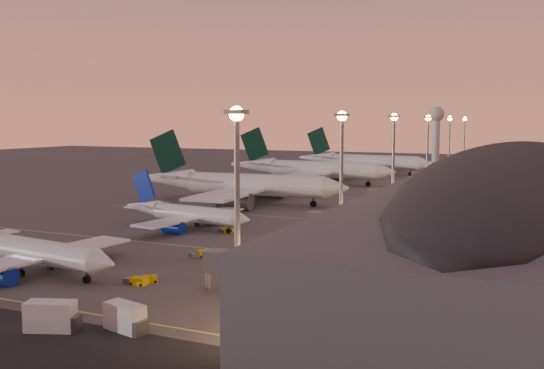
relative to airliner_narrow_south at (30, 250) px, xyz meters
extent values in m
plane|color=#484543|center=(5.60, 32.30, -3.48)|extent=(700.00, 700.00, 0.00)
cylinder|color=silver|center=(3.24, -0.40, 0.06)|extent=(23.57, 6.75, 3.96)
cone|color=silver|center=(16.65, -2.04, 0.06)|extent=(4.21, 4.39, 3.96)
cube|color=silver|center=(2.13, -0.26, -0.63)|extent=(10.75, 33.93, 0.44)
cylinder|color=#0C2293|center=(3.76, 6.93, -1.97)|extent=(5.58, 3.59, 2.97)
cylinder|color=#0C2293|center=(1.98, -7.64, -1.97)|extent=(5.58, 3.59, 2.97)
cylinder|color=black|center=(12.94, -1.58, -2.70)|extent=(0.35, 0.35, 1.56)
cylinder|color=black|center=(12.94, -1.58, -2.93)|extent=(1.18, 0.82, 1.11)
cylinder|color=black|center=(1.72, 2.58, -2.70)|extent=(0.35, 0.35, 1.56)
cylinder|color=black|center=(1.72, 2.58, -2.93)|extent=(1.18, 0.82, 1.11)
cylinder|color=black|center=(1.05, -2.92, -2.70)|extent=(0.35, 0.35, 1.56)
cylinder|color=black|center=(1.05, -2.92, -2.93)|extent=(1.18, 0.82, 1.11)
cylinder|color=silver|center=(3.89, 43.97, -0.13)|extent=(22.32, 6.73, 3.75)
cone|color=silver|center=(16.56, 42.22, -0.13)|extent=(4.03, 4.20, 3.75)
cone|color=silver|center=(-11.93, 46.16, 0.34)|extent=(10.36, 5.08, 3.75)
cube|color=silver|center=(2.84, 44.11, -0.78)|extent=(10.66, 32.14, 0.41)
cylinder|color=#0C2293|center=(4.50, 50.90, -2.05)|extent=(5.31, 3.47, 2.81)
cylinder|color=#0C2293|center=(2.59, 37.14, -2.05)|extent=(5.31, 3.47, 2.81)
cube|color=#0C2293|center=(-11.44, 46.09, 5.20)|extent=(6.88, 1.50, 8.13)
cube|color=silver|center=(-10.74, 45.99, 0.90)|extent=(5.08, 11.74, 0.26)
cylinder|color=black|center=(13.05, 42.70, -2.74)|extent=(0.34, 0.34, 1.48)
cylinder|color=black|center=(13.05, 42.70, -2.96)|extent=(1.13, 0.79, 1.05)
cylinder|color=black|center=(2.50, 46.81, -2.74)|extent=(0.34, 0.34, 1.48)
cylinder|color=black|center=(2.50, 46.81, -2.96)|extent=(1.13, 0.79, 1.05)
cylinder|color=black|center=(1.78, 41.61, -2.74)|extent=(0.34, 0.34, 1.48)
cylinder|color=black|center=(1.78, 41.61, -2.96)|extent=(1.13, 0.79, 1.05)
cylinder|color=silver|center=(-1.78, 86.63, 2.17)|extent=(41.86, 8.76, 6.28)
cone|color=silver|center=(22.31, 88.07, 2.17)|extent=(7.07, 6.67, 6.28)
cone|color=silver|center=(-31.89, 84.82, 2.96)|extent=(19.11, 7.40, 6.28)
cube|color=silver|center=(-3.78, 86.51, 1.07)|extent=(15.68, 61.36, 0.69)
cylinder|color=#5C5F64|center=(-3.24, 99.93, -1.05)|extent=(9.65, 5.27, 4.71)
cylinder|color=#5C5F64|center=(-1.64, 73.25, -1.05)|extent=(9.65, 5.27, 4.71)
cube|color=black|center=(-30.95, 84.88, 11.08)|extent=(12.43, 1.68, 13.95)
cube|color=silver|center=(-29.61, 84.96, 3.90)|extent=(8.00, 22.23, 0.44)
cylinder|color=black|center=(15.65, 87.67, -2.22)|extent=(0.53, 0.53, 2.51)
cylinder|color=black|center=(15.65, 87.67, -2.60)|extent=(1.82, 1.20, 1.76)
cylinder|color=black|center=(-5.38, 90.82, -2.22)|extent=(0.53, 0.53, 2.51)
cylinder|color=black|center=(-5.38, 90.82, -2.60)|extent=(1.82, 1.20, 1.76)
cylinder|color=black|center=(-4.86, 82.03, -2.22)|extent=(0.53, 0.53, 2.51)
cylinder|color=black|center=(-4.86, 82.03, -2.60)|extent=(1.82, 1.20, 1.76)
cylinder|color=silver|center=(-2.10, 146.15, 2.20)|extent=(41.82, 6.90, 6.31)
cone|color=silver|center=(22.13, 145.80, 2.20)|extent=(6.82, 6.41, 6.31)
cone|color=silver|center=(-32.39, 146.57, 2.99)|extent=(18.94, 6.58, 6.31)
cube|color=silver|center=(-4.12, 146.17, 1.09)|extent=(12.97, 61.17, 0.69)
cylinder|color=#5C5F64|center=(-2.59, 159.58, -1.04)|extent=(9.49, 4.87, 4.73)
cylinder|color=#5C5F64|center=(-2.97, 132.73, -1.04)|extent=(9.49, 4.87, 4.73)
cube|color=black|center=(-31.45, 146.56, 11.14)|extent=(12.46, 1.12, 14.01)
cube|color=silver|center=(-30.11, 146.54, 3.93)|extent=(7.04, 22.05, 0.44)
cylinder|color=black|center=(15.42, 145.90, -2.22)|extent=(0.51, 0.51, 2.52)
cylinder|color=black|center=(15.42, 145.90, -2.60)|extent=(1.78, 1.13, 1.77)
cylinder|color=black|center=(-5.41, 150.61, -2.22)|extent=(0.51, 0.51, 2.52)
cylinder|color=black|center=(-5.41, 150.61, -2.60)|extent=(1.78, 1.13, 1.77)
cylinder|color=black|center=(-5.53, 141.78, -2.22)|extent=(0.51, 0.51, 2.52)
cylinder|color=black|center=(-5.53, 141.78, -2.60)|extent=(1.78, 1.13, 1.77)
cylinder|color=silver|center=(3.76, 198.58, 2.08)|extent=(41.31, 11.62, 6.18)
cone|color=silver|center=(27.26, 195.39, 2.08)|extent=(7.36, 7.01, 6.18)
cone|color=silver|center=(-25.62, 202.57, 2.85)|extent=(19.11, 8.60, 6.18)
cube|color=silver|center=(1.80, 198.85, 1.00)|extent=(19.78, 60.76, 0.68)
cylinder|color=#5C5F64|center=(4.87, 211.69, -1.09)|extent=(9.76, 5.83, 4.63)
cylinder|color=#5C5F64|center=(1.34, 185.65, -1.09)|extent=(9.76, 5.83, 4.63)
cube|color=black|center=(-24.70, 202.45, 10.83)|extent=(12.20, 2.56, 13.71)
cube|color=silver|center=(-23.40, 202.27, 3.78)|extent=(9.42, 22.18, 0.43)
cylinder|color=black|center=(20.76, 196.27, -2.25)|extent=(0.56, 0.56, 2.47)
cylinder|color=black|center=(20.76, 196.27, -2.62)|extent=(1.86, 1.30, 1.73)
cylinder|color=black|center=(1.08, 203.31, -2.25)|extent=(0.56, 0.56, 2.47)
cylinder|color=black|center=(1.08, 203.31, -2.62)|extent=(1.86, 1.30, 1.73)
cylinder|color=black|center=(-0.09, 194.74, -2.25)|extent=(0.56, 0.56, 2.47)
cylinder|color=black|center=(-0.09, 194.74, -2.62)|extent=(1.86, 1.30, 1.73)
cube|color=#4C4C51|center=(67.60, 104.80, 2.52)|extent=(40.00, 255.00, 12.00)
ellipsoid|color=black|center=(67.60, 104.80, 8.52)|extent=(39.00, 253.00, 10.92)
cube|color=#FFB565|center=(47.40, 104.80, 1.52)|extent=(0.40, 244.80, 8.00)
cube|color=#5C5F64|center=(39.60, 2.30, 1.02)|extent=(16.00, 3.20, 3.00)
cylinder|color=gray|center=(31.60, 2.30, -1.28)|extent=(0.70, 0.70, 4.40)
cube|color=#5C5F64|center=(39.60, 42.30, 1.02)|extent=(16.00, 3.20, 3.00)
cylinder|color=gray|center=(31.60, 42.30, -1.28)|extent=(0.70, 0.70, 4.40)
cube|color=#5C5F64|center=(39.60, 87.30, 1.02)|extent=(16.00, 3.20, 3.00)
cylinder|color=gray|center=(31.60, 87.30, -1.28)|extent=(0.70, 0.70, 4.40)
cube|color=#5C5F64|center=(39.60, 144.30, 1.02)|extent=(16.00, 3.20, 3.00)
cylinder|color=gray|center=(31.60, 144.30, -1.28)|extent=(0.70, 0.70, 4.40)
cube|color=#5C5F64|center=(39.60, 200.30, 1.02)|extent=(16.00, 3.20, 3.00)
cylinder|color=gray|center=(31.60, 200.30, -1.28)|extent=(0.70, 0.70, 4.40)
cylinder|color=gray|center=(41.60, -7.70, 9.02)|extent=(0.70, 0.70, 25.00)
cube|color=gray|center=(41.60, -7.70, 21.72)|extent=(2.20, 2.20, 0.50)
sphere|color=#FEA850|center=(41.60, -7.70, 21.52)|extent=(1.80, 1.80, 1.80)
cylinder|color=gray|center=(41.60, 32.30, 9.02)|extent=(0.70, 0.70, 25.00)
cube|color=gray|center=(41.60, 32.30, 21.72)|extent=(2.20, 2.20, 0.50)
sphere|color=#FEA850|center=(41.60, 32.30, 21.52)|extent=(1.80, 1.80, 1.80)
cylinder|color=gray|center=(41.60, 72.30, 9.02)|extent=(0.70, 0.70, 25.00)
cube|color=gray|center=(41.60, 72.30, 21.72)|extent=(2.20, 2.20, 0.50)
sphere|color=#FEA850|center=(41.60, 72.30, 21.52)|extent=(1.80, 1.80, 1.80)
cylinder|color=gray|center=(41.60, 117.30, 9.02)|extent=(0.70, 0.70, 25.00)
cube|color=gray|center=(41.60, 117.30, 21.72)|extent=(2.20, 2.20, 0.50)
sphere|color=#FEA850|center=(41.60, 117.30, 21.52)|extent=(1.80, 1.80, 1.80)
cylinder|color=gray|center=(41.60, 162.30, 9.02)|extent=(0.70, 0.70, 25.00)
cube|color=gray|center=(41.60, 162.30, 21.72)|extent=(2.20, 2.20, 0.50)
sphere|color=#FEA850|center=(41.60, 162.30, 21.52)|extent=(1.80, 1.80, 1.80)
cylinder|color=gray|center=(41.60, 207.30, 9.02)|extent=(0.70, 0.70, 25.00)
cube|color=gray|center=(41.60, 207.30, 21.72)|extent=(2.20, 2.20, 0.50)
sphere|color=#FEA850|center=(41.60, 207.30, 21.52)|extent=(1.80, 1.80, 1.80)
cylinder|color=silver|center=(15.60, 292.30, 9.52)|extent=(4.40, 4.40, 26.00)
sphere|color=silver|center=(15.60, 292.30, 24.52)|extent=(9.00, 9.00, 9.00)
cube|color=#D8C659|center=(5.60, 27.30, -3.47)|extent=(90.00, 0.36, 0.00)
cube|color=#D8C659|center=(5.60, 67.30, -3.47)|extent=(90.00, 0.36, 0.00)
cube|color=#D8C659|center=(5.60, 112.30, -3.47)|extent=(90.00, 0.36, 0.00)
cube|color=#D8C659|center=(5.60, 167.30, -3.47)|extent=(90.00, 0.36, 0.00)
cube|color=#DBAB00|center=(20.67, 0.82, -2.92)|extent=(2.48, 1.60, 1.12)
cube|color=#5C5F64|center=(18.84, 0.88, -3.08)|extent=(1.46, 1.36, 0.81)
cylinder|color=black|center=(21.61, 1.55, -3.26)|extent=(0.45, 0.20, 0.45)
cylinder|color=black|center=(21.56, 0.03, -3.26)|extent=(0.45, 0.20, 0.45)
cylinder|color=black|center=(19.78, 1.61, -3.26)|extent=(0.45, 0.20, 0.45)
cylinder|color=black|center=(19.73, 0.09, -3.26)|extent=(0.45, 0.20, 0.45)
cube|color=#DBAB00|center=(21.23, 2.75, -2.99)|extent=(2.53, 2.35, 0.99)
cube|color=#5C5F64|center=(19.92, 1.81, -3.12)|extent=(1.70, 1.68, 0.72)
cylinder|color=black|center=(21.50, 3.77, -3.28)|extent=(0.41, 0.36, 0.39)
cylinder|color=black|center=(22.28, 2.68, -3.28)|extent=(0.41, 0.36, 0.39)
cylinder|color=black|center=(20.18, 2.83, -3.28)|extent=(0.41, 0.36, 0.39)
cylinder|color=black|center=(20.97, 1.74, -3.28)|extent=(0.41, 0.36, 0.39)
cube|color=#DBAB00|center=(12.44, 43.32, -2.99)|extent=(2.26, 1.53, 0.99)
cube|color=#5C5F64|center=(10.83, 43.46, -3.12)|extent=(1.35, 1.27, 0.72)
cylinder|color=black|center=(13.30, 43.93, -3.28)|extent=(0.41, 0.19, 0.40)
cylinder|color=black|center=(13.19, 42.58, -3.28)|extent=(0.41, 0.19, 0.40)
cylinder|color=black|center=(11.69, 44.06, -3.28)|extent=(0.41, 0.19, 0.40)
cylinder|color=black|center=(11.58, 42.72, -3.28)|extent=(0.41, 0.19, 0.40)
cube|color=silver|center=(31.17, -15.87, -1.88)|extent=(5.55, 3.37, 3.20)
cube|color=#5C5F64|center=(33.37, -16.38, -2.63)|extent=(2.12, 2.40, 1.69)
cube|color=silver|center=(23.38, -19.47, -1.75)|extent=(6.10, 4.27, 3.46)
cube|color=#5C5F64|center=(25.66, -18.60, -2.57)|extent=(2.51, 2.74, 1.83)
cube|color=#DBAB00|center=(20.00, 20.99, -2.87)|extent=(2.98, 3.14, 1.23)
cube|color=#5C5F64|center=(18.75, 19.41, -3.04)|extent=(2.11, 2.13, 0.89)
cylinder|color=black|center=(19.97, 22.30, -3.24)|extent=(0.46, 0.51, 0.49)
cylinder|color=black|center=(21.28, 21.25, -3.24)|extent=(0.46, 0.51, 0.49)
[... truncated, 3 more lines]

